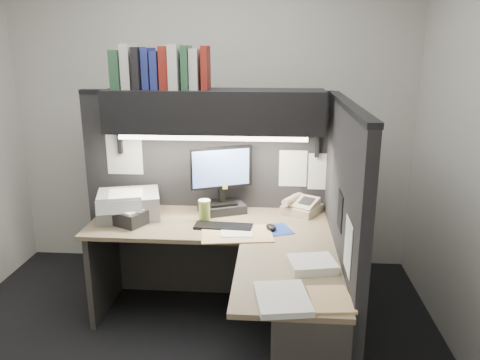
# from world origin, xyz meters

# --- Properties ---
(floor) EXTENTS (3.50, 3.50, 0.00)m
(floor) POSITION_xyz_m (0.00, 0.00, 0.00)
(floor) COLOR black
(floor) RESTS_ON ground
(wall_back) EXTENTS (3.50, 0.04, 2.70)m
(wall_back) POSITION_xyz_m (0.00, 1.50, 1.35)
(wall_back) COLOR beige
(wall_back) RESTS_ON floor
(wall_front) EXTENTS (3.50, 0.04, 2.70)m
(wall_front) POSITION_xyz_m (0.00, -1.50, 1.35)
(wall_front) COLOR beige
(wall_front) RESTS_ON floor
(partition_back) EXTENTS (1.90, 0.06, 1.60)m
(partition_back) POSITION_xyz_m (0.03, 0.93, 0.80)
(partition_back) COLOR black
(partition_back) RESTS_ON floor
(partition_right) EXTENTS (0.06, 1.50, 1.60)m
(partition_right) POSITION_xyz_m (0.98, 0.18, 0.80)
(partition_right) COLOR black
(partition_right) RESTS_ON floor
(desk) EXTENTS (1.70, 1.53, 0.73)m
(desk) POSITION_xyz_m (0.43, -0.00, 0.44)
(desk) COLOR #7C634E
(desk) RESTS_ON floor
(overhead_shelf) EXTENTS (1.55, 0.34, 0.30)m
(overhead_shelf) POSITION_xyz_m (0.12, 0.75, 1.50)
(overhead_shelf) COLOR black
(overhead_shelf) RESTS_ON partition_back
(task_light_tube) EXTENTS (1.32, 0.04, 0.04)m
(task_light_tube) POSITION_xyz_m (0.12, 0.61, 1.33)
(task_light_tube) COLOR white
(task_light_tube) RESTS_ON overhead_shelf
(monitor) EXTENTS (0.44, 0.32, 0.51)m
(monitor) POSITION_xyz_m (0.17, 0.76, 0.93)
(monitor) COLOR black
(monitor) RESTS_ON desk
(keyboard) EXTENTS (0.41, 0.16, 0.02)m
(keyboard) POSITION_xyz_m (0.22, 0.45, 0.74)
(keyboard) COLOR black
(keyboard) RESTS_ON desk
(mousepad) EXTENTS (0.29, 0.28, 0.00)m
(mousepad) POSITION_xyz_m (0.56, 0.43, 0.73)
(mousepad) COLOR navy
(mousepad) RESTS_ON desk
(mouse) EXTENTS (0.10, 0.12, 0.04)m
(mouse) POSITION_xyz_m (0.54, 0.43, 0.75)
(mouse) COLOR black
(mouse) RESTS_ON mousepad
(telephone) EXTENTS (0.34, 0.34, 0.10)m
(telephone) POSITION_xyz_m (0.77, 0.80, 0.78)
(telephone) COLOR #BBA990
(telephone) RESTS_ON desk
(coffee_cup) EXTENTS (0.09, 0.09, 0.15)m
(coffee_cup) POSITION_xyz_m (0.07, 0.57, 0.80)
(coffee_cup) COLOR #C7CB51
(coffee_cup) RESTS_ON desk
(printer) EXTENTS (0.53, 0.48, 0.18)m
(printer) POSITION_xyz_m (-0.51, 0.64, 0.82)
(printer) COLOR #95989B
(printer) RESTS_ON desk
(notebook_stack) EXTENTS (0.42, 0.39, 0.10)m
(notebook_stack) POSITION_xyz_m (-0.48, 0.54, 0.78)
(notebook_stack) COLOR black
(notebook_stack) RESTS_ON desk
(open_folder) EXTENTS (0.51, 0.37, 0.01)m
(open_folder) POSITION_xyz_m (0.32, 0.34, 0.73)
(open_folder) COLOR tan
(open_folder) RESTS_ON desk
(paper_stack_a) EXTENTS (0.29, 0.26, 0.05)m
(paper_stack_a) POSITION_xyz_m (0.78, -0.12, 0.75)
(paper_stack_a) COLOR white
(paper_stack_a) RESTS_ON desk
(paper_stack_b) EXTENTS (0.30, 0.35, 0.03)m
(paper_stack_b) POSITION_xyz_m (0.61, -0.50, 0.75)
(paper_stack_b) COLOR white
(paper_stack_b) RESTS_ON desk
(manila_stack) EXTENTS (0.23, 0.28, 0.01)m
(manila_stack) POSITION_xyz_m (0.85, -0.47, 0.74)
(manila_stack) COLOR tan
(manila_stack) RESTS_ON desk
(binder_row) EXTENTS (0.67, 0.26, 0.31)m
(binder_row) POSITION_xyz_m (-0.25, 0.75, 1.79)
(binder_row) COLOR #23472F
(binder_row) RESTS_ON overhead_shelf
(pinned_papers) EXTENTS (1.76, 1.31, 0.51)m
(pinned_papers) POSITION_xyz_m (0.42, 0.56, 1.05)
(pinned_papers) COLOR white
(pinned_papers) RESTS_ON partition_back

